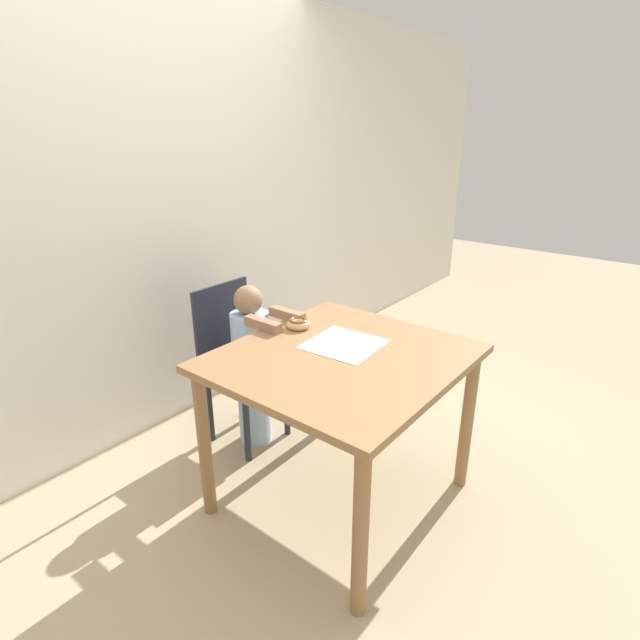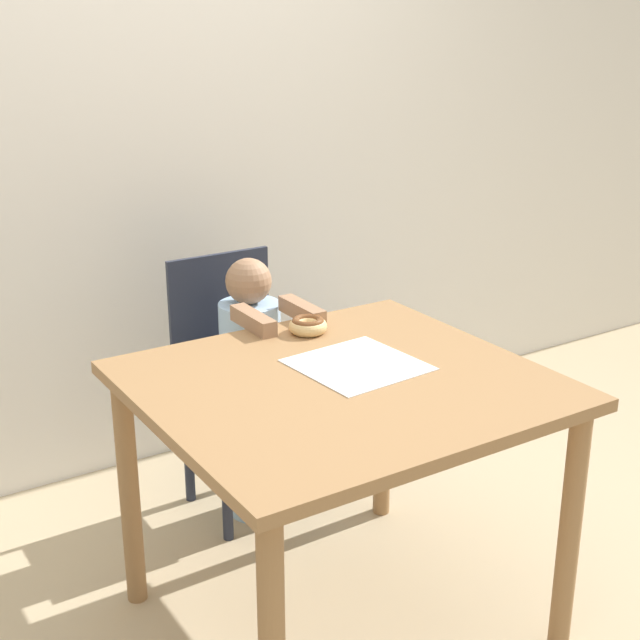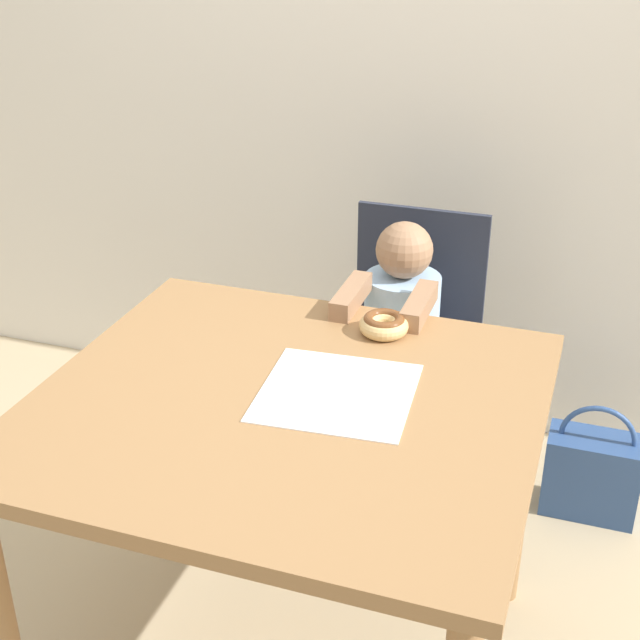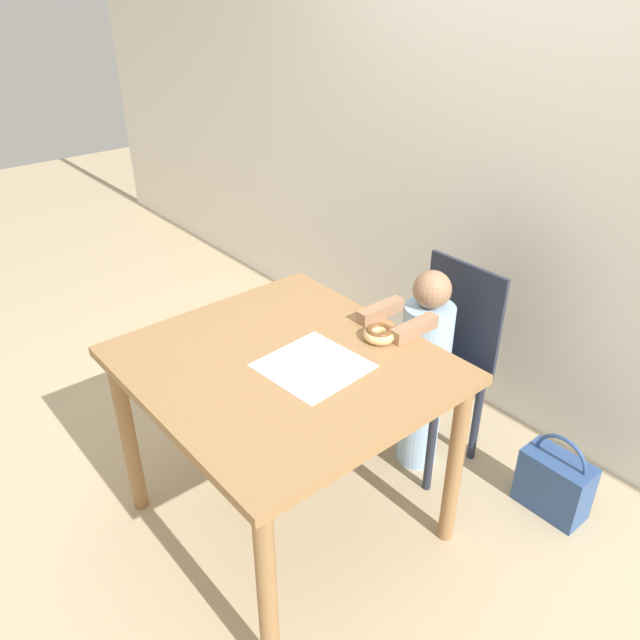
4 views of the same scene
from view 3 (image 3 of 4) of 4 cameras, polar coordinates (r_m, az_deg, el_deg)
The scene contains 7 objects.
wall_back at distance 2.88m, azimuth 7.24°, elevation 16.18°, with size 8.00×0.05×2.50m.
dining_table at distance 1.93m, azimuth -2.11°, elevation -7.80°, with size 1.05×0.97×0.78m.
chair at distance 2.65m, azimuth 5.63°, elevation -2.59°, with size 0.39×0.37×0.91m.
child_figure at distance 2.54m, azimuth 5.03°, elevation -3.53°, with size 0.23×0.40×0.94m.
donut at distance 2.12m, azimuth 4.11°, elevation -0.26°, with size 0.12×0.12×0.05m.
napkin at distance 1.89m, azimuth 1.09°, elevation -4.65°, with size 0.34×0.34×0.00m.
handbag at distance 2.85m, azimuth 17.00°, elevation -9.31°, with size 0.28×0.15×0.37m.
Camera 3 is at (0.58, -1.48, 1.76)m, focal length 50.00 mm.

